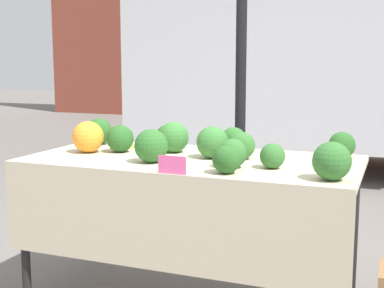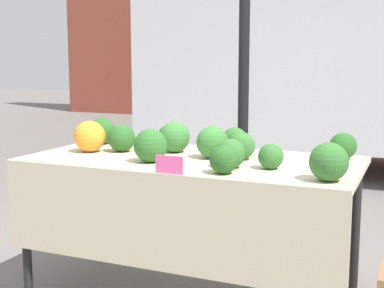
# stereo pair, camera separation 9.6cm
# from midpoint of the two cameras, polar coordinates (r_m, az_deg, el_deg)

# --- Properties ---
(tent_pole) EXTENTS (0.07, 0.07, 2.66)m
(tent_pole) POSITION_cam_midpoint_polar(r_m,az_deg,el_deg) (3.50, 4.45, 7.90)
(tent_pole) COLOR black
(tent_pole) RESTS_ON ground_plane
(parked_truck) EXTENTS (4.53, 2.14, 2.42)m
(parked_truck) POSITION_cam_midpoint_polar(r_m,az_deg,el_deg) (7.10, 11.71, 7.99)
(parked_truck) COLOR silver
(parked_truck) RESTS_ON ground_plane
(market_table) EXTENTS (1.84, 0.90, 0.84)m
(market_table) POSITION_cam_midpoint_polar(r_m,az_deg,el_deg) (2.95, -1.41, -3.70)
(market_table) COLOR beige
(market_table) RESTS_ON ground_plane
(orange_cauliflower) EXTENTS (0.19, 0.19, 0.19)m
(orange_cauliflower) POSITION_cam_midpoint_polar(r_m,az_deg,el_deg) (3.23, -11.87, 0.74)
(orange_cauliflower) COLOR orange
(orange_cauliflower) RESTS_ON market_table
(romanesco_head) EXTENTS (0.16, 0.16, 0.13)m
(romanesco_head) POSITION_cam_midpoint_polar(r_m,az_deg,el_deg) (3.37, -8.29, 0.64)
(romanesco_head) COLOR #93B238
(romanesco_head) RESTS_ON market_table
(broccoli_head_0) EXTENTS (0.18, 0.18, 0.18)m
(broccoli_head_0) POSITION_cam_midpoint_polar(r_m,az_deg,el_deg) (2.85, -5.34, -0.20)
(broccoli_head_0) COLOR #2D6628
(broccoli_head_0) RESTS_ON market_table
(broccoli_head_1) EXTENTS (0.15, 0.15, 0.15)m
(broccoli_head_1) POSITION_cam_midpoint_polar(r_m,az_deg,el_deg) (3.33, -3.45, 0.80)
(broccoli_head_1) COLOR #285B23
(broccoli_head_1) RESTS_ON market_table
(broccoli_head_2) EXTENTS (0.14, 0.14, 0.14)m
(broccoli_head_2) POSITION_cam_midpoint_polar(r_m,az_deg,el_deg) (2.56, 2.61, -1.67)
(broccoli_head_2) COLOR #285B23
(broccoli_head_2) RESTS_ON market_table
(broccoli_head_3) EXTENTS (0.18, 0.18, 0.18)m
(broccoli_head_3) POSITION_cam_midpoint_polar(r_m,az_deg,el_deg) (3.17, -2.85, 0.72)
(broccoli_head_3) COLOR #387533
(broccoli_head_3) RESTS_ON market_table
(broccoli_head_4) EXTENTS (0.16, 0.16, 0.16)m
(broccoli_head_4) POSITION_cam_midpoint_polar(r_m,az_deg,el_deg) (3.21, -8.51, 0.57)
(broccoli_head_4) COLOR #285B23
(broccoli_head_4) RESTS_ON market_table
(broccoli_head_5) EXTENTS (0.15, 0.15, 0.15)m
(broccoli_head_5) POSITION_cam_midpoint_polar(r_m,az_deg,el_deg) (2.71, 3.33, -0.99)
(broccoli_head_5) COLOR #336B2D
(broccoli_head_5) RESTS_ON market_table
(broccoli_head_6) EXTENTS (0.15, 0.15, 0.15)m
(broccoli_head_6) POSITION_cam_midpoint_polar(r_m,az_deg,el_deg) (3.07, 14.84, -0.13)
(broccoli_head_6) COLOR #285B23
(broccoli_head_6) RESTS_ON market_table
(broccoli_head_7) EXTENTS (0.18, 0.18, 0.18)m
(broccoli_head_7) POSITION_cam_midpoint_polar(r_m,az_deg,el_deg) (2.97, 1.27, 0.18)
(broccoli_head_7) COLOR #387533
(broccoli_head_7) RESTS_ON market_table
(broccoli_head_8) EXTENTS (0.13, 0.13, 0.13)m
(broccoli_head_8) POSITION_cam_midpoint_polar(r_m,az_deg,el_deg) (2.71, 7.57, -1.28)
(broccoli_head_8) COLOR #336B2D
(broccoli_head_8) RESTS_ON market_table
(broccoli_head_9) EXTENTS (0.15, 0.15, 0.15)m
(broccoli_head_9) POSITION_cam_midpoint_polar(r_m,az_deg,el_deg) (2.95, 4.37, -0.18)
(broccoli_head_9) COLOR #336B2D
(broccoli_head_9) RESTS_ON market_table
(broccoli_head_10) EXTENTS (0.15, 0.15, 0.15)m
(broccoli_head_10) POSITION_cam_midpoint_polar(r_m,az_deg,el_deg) (3.17, 3.59, 0.44)
(broccoli_head_10) COLOR #2D6628
(broccoli_head_10) RESTS_ON market_table
(broccoli_head_11) EXTENTS (0.17, 0.17, 0.17)m
(broccoli_head_11) POSITION_cam_midpoint_polar(r_m,az_deg,el_deg) (3.54, -10.66, 1.33)
(broccoli_head_11) COLOR #285B23
(broccoli_head_11) RESTS_ON market_table
(broccoli_head_12) EXTENTS (0.18, 0.18, 0.18)m
(broccoli_head_12) POSITION_cam_midpoint_polar(r_m,az_deg,el_deg) (2.48, 13.62, -1.79)
(broccoli_head_12) COLOR #336B2D
(broccoli_head_12) RESTS_ON market_table
(price_sign) EXTENTS (0.14, 0.01, 0.09)m
(price_sign) POSITION_cam_midpoint_polar(r_m,az_deg,el_deg) (2.56, -3.21, -2.25)
(price_sign) COLOR #F45B9E
(price_sign) RESTS_ON market_table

